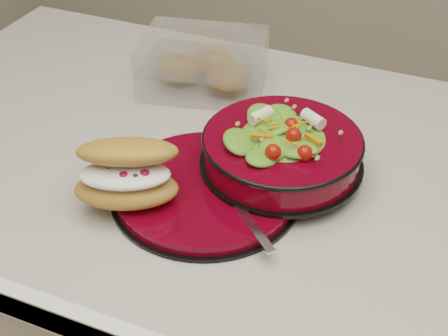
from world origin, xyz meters
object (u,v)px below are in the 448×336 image
at_px(island_counter, 226,332).
at_px(fork, 241,209).
at_px(pastry_box, 204,64).
at_px(dinner_plate, 206,189).
at_px(croissant, 127,174).
at_px(salad_bowl, 282,144).

bearing_deg(island_counter, fork, -60.26).
distance_m(island_counter, pastry_box, 0.54).
bearing_deg(fork, dinner_plate, 106.17).
bearing_deg(croissant, pastry_box, 74.48).
distance_m(salad_bowl, croissant, 0.23).
bearing_deg(croissant, salad_bowl, 19.47).
distance_m(island_counter, fork, 0.49).
bearing_deg(island_counter, dinner_plate, -83.86).
bearing_deg(pastry_box, island_counter, -69.26).
height_order(fork, pastry_box, pastry_box).
height_order(island_counter, dinner_plate, dinner_plate).
relative_size(salad_bowl, croissant, 1.49).
bearing_deg(fork, pastry_box, 74.62).
relative_size(croissant, pastry_box, 0.66).
height_order(salad_bowl, croissant, salad_bowl).
bearing_deg(pastry_box, fork, -70.66).
xyz_separation_m(salad_bowl, croissant, (-0.17, -0.15, 0.01)).
bearing_deg(salad_bowl, dinner_plate, -134.37).
relative_size(dinner_plate, croissant, 1.70).
height_order(dinner_plate, fork, fork).
height_order(island_counter, fork, fork).
bearing_deg(dinner_plate, island_counter, 96.14).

